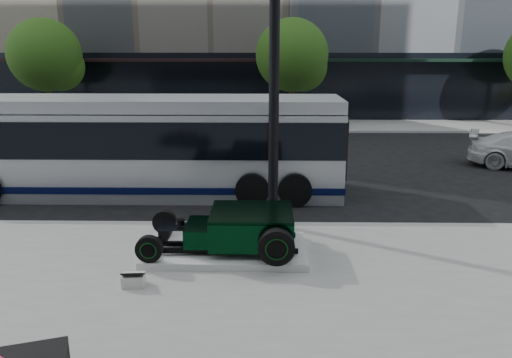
{
  "coord_description": "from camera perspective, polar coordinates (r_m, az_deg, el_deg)",
  "views": [
    {
      "loc": [
        -0.43,
        -13.82,
        4.4
      ],
      "look_at": [
        -0.63,
        -1.87,
        1.2
      ],
      "focal_mm": 35.0,
      "sensor_mm": 36.0,
      "label": 1
    }
  ],
  "objects": [
    {
      "name": "ground",
      "position": [
        14.51,
        2.62,
        -2.68
      ],
      "size": [
        120.0,
        120.0,
        0.0
      ],
      "primitive_type": "plane",
      "color": "black",
      "rests_on": "ground"
    },
    {
      "name": "sidewalk_far",
      "position": [
        28.16,
        1.85,
        6.13
      ],
      "size": [
        70.0,
        4.0,
        0.12
      ],
      "primitive_type": "cube",
      "color": "gray",
      "rests_on": "ground"
    },
    {
      "name": "street_trees",
      "position": [
        26.94,
        4.45,
        13.62
      ],
      "size": [
        29.8,
        3.8,
        5.7
      ],
      "color": "black",
      "rests_on": "sidewalk_far"
    },
    {
      "name": "display_plinth",
      "position": [
        10.74,
        -3.44,
        -8.1
      ],
      "size": [
        3.4,
        1.8,
        0.15
      ],
      "primitive_type": "cube",
      "color": "silver",
      "rests_on": "sidewalk_near"
    },
    {
      "name": "hot_rod",
      "position": [
        10.53,
        -1.67,
        -5.61
      ],
      "size": [
        3.22,
        2.0,
        0.81
      ],
      "color": "black",
      "rests_on": "display_plinth"
    },
    {
      "name": "info_plaque",
      "position": [
        9.62,
        -13.84,
        -11.08
      ],
      "size": [
        0.42,
        0.33,
        0.31
      ],
      "color": "silver",
      "rests_on": "sidewalk_near"
    },
    {
      "name": "lamppost",
      "position": [
        11.63,
        2.08,
        12.02
      ],
      "size": [
        0.44,
        0.44,
        7.96
      ],
      "color": "black",
      "rests_on": "sidewalk_near"
    },
    {
      "name": "transit_bus",
      "position": [
        15.49,
        -12.97,
        3.77
      ],
      "size": [
        12.12,
        2.88,
        2.92
      ],
      "color": "#B1B5BB",
      "rests_on": "ground"
    }
  ]
}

